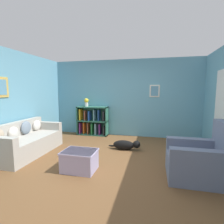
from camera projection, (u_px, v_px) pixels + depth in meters
name	position (u px, v px, depth m)	size (l,w,h in m)	color
ground_plane	(108.00, 159.00, 4.01)	(14.00, 14.00, 0.00)	brown
wall_back	(125.00, 98.00, 6.01)	(5.60, 0.13, 2.60)	#609EB7
wall_left	(11.00, 101.00, 4.43)	(0.13, 5.00, 2.60)	#609EB7
couch	(26.00, 142.00, 4.34)	(0.83, 1.83, 0.79)	#ADA89E
bookshelf	(93.00, 121.00, 6.16)	(1.09, 0.34, 1.01)	#2D6B56
recliner_chair	(202.00, 160.00, 3.10)	(1.03, 0.86, 1.04)	slate
coffee_table	(80.00, 160.00, 3.44)	(0.66, 0.50, 0.40)	#ADA3CC
dog	(126.00, 145.00, 4.64)	(0.87, 0.23, 0.26)	black
vase	(86.00, 102.00, 6.10)	(0.16, 0.16, 0.29)	silver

